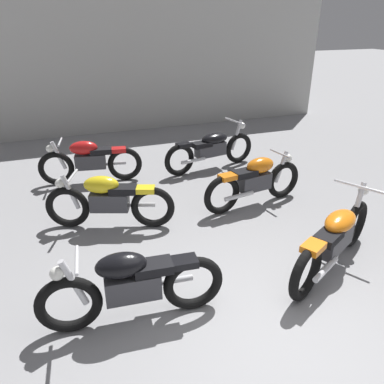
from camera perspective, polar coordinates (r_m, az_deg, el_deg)
ground_plane at (r=4.15m, az=13.48°, el=-21.53°), size 60.00×60.00×0.00m
back_wall at (r=10.87m, az=-11.24°, el=18.36°), size 12.55×0.24×3.60m
motorcycle_left_row_0 at (r=4.06m, az=-9.11°, el=-13.62°), size 1.97×0.48×0.88m
motorcycle_left_row_1 at (r=5.82m, az=-12.48°, el=-1.19°), size 1.89×0.80×0.88m
motorcycle_left_row_2 at (r=7.55m, az=-15.20°, el=4.67°), size 1.96×0.55×0.88m
motorcycle_right_row_0 at (r=5.09m, az=20.84°, el=-6.48°), size 1.97×1.15×0.97m
motorcycle_right_row_1 at (r=6.46m, az=9.51°, el=1.75°), size 1.96×0.58×0.88m
motorcycle_right_row_2 at (r=8.00m, az=2.90°, el=6.61°), size 2.15×0.75×0.97m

